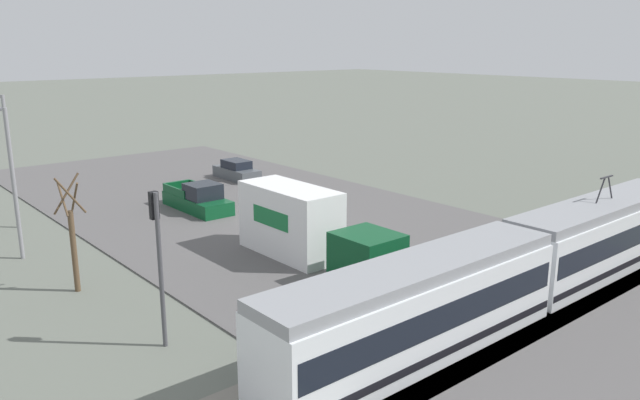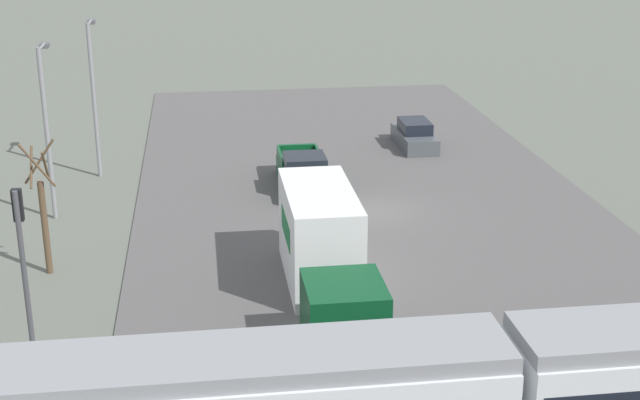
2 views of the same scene
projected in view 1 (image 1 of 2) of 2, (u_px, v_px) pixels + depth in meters
The scene contains 11 objects.
ground_plane at pixel (265, 215), 38.54m from camera, with size 320.00×320.00×0.00m, color #60665B.
road_surface at pixel (265, 215), 38.53m from camera, with size 20.79×51.52×0.08m.
rail_bed at pixel (520, 305), 25.24m from camera, with size 57.57×4.40×0.22m.
light_rail_tram at pixel (522, 267), 24.81m from camera, with size 25.15×2.65×4.43m.
box_truck at pixel (307, 229), 29.98m from camera, with size 2.43×9.64×3.44m.
pickup_truck at pixel (198, 199), 39.36m from camera, with size 2.06×5.60×1.81m.
sedan_car_0 at pixel (237, 171), 48.44m from camera, with size 1.77×4.31×1.48m.
traffic_light_pole at pixel (158, 249), 21.11m from camera, with size 0.28×0.47×5.55m.
street_tree at pixel (73, 239), 26.22m from camera, with size 1.20×1.00×5.09m.
street_lamp_near_crossing at pixel (11, 172), 29.94m from camera, with size 0.36×1.95×7.43m.
street_lamp_mid_block at pixel (8, 151), 35.13m from camera, with size 0.36×1.95×7.59m.
Camera 1 is at (21.30, 30.61, 10.34)m, focal length 35.00 mm.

